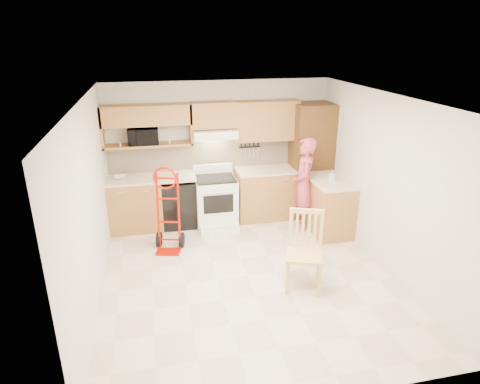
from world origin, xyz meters
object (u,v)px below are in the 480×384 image
object	(u,v)px
range	(216,198)
dining_chair	(305,252)
person	(304,184)
microwave	(143,136)
hand_truck	(167,214)

from	to	relation	value
range	dining_chair	size ratio (longest dim) A/B	0.99
range	person	world-z (taller)	person
person	microwave	bearing A→B (deg)	-89.35
microwave	range	bearing A→B (deg)	-16.12
hand_truck	dining_chair	xyz separation A→B (m)	(1.73, -1.44, -0.09)
microwave	dining_chair	size ratio (longest dim) A/B	0.47
hand_truck	dining_chair	bearing A→B (deg)	-25.27
range	person	xyz separation A→B (m)	(1.47, -0.40, 0.29)
range	dining_chair	distance (m)	2.32
person	hand_truck	world-z (taller)	person
microwave	dining_chair	bearing A→B (deg)	-51.15
microwave	person	world-z (taller)	microwave
range	person	bearing A→B (deg)	-15.11
hand_truck	dining_chair	size ratio (longest dim) A/B	1.18
microwave	person	bearing A→B (deg)	-15.55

